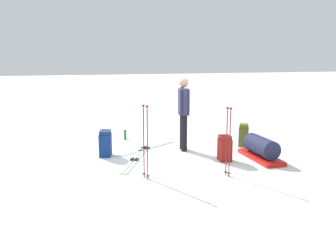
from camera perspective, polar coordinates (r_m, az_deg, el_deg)
ground_plane at (r=7.99m, az=0.00°, el=-4.94°), size 80.00×80.00×0.00m
skier_standing at (r=8.43m, az=2.47°, el=2.51°), size 0.56×0.27×1.70m
ski_pair_near at (r=7.75m, az=-5.32°, el=-5.38°), size 1.75×0.94×0.05m
ski_pair_far at (r=8.72m, az=-3.55°, el=-3.55°), size 1.21×1.74×0.05m
backpack_large_dark at (r=7.76m, az=8.91°, el=-3.50°), size 0.33×0.27×0.55m
backpack_bright at (r=8.15m, az=-9.82°, el=-2.73°), size 0.41×0.33×0.58m
backpack_small_spare at (r=9.15m, az=11.81°, el=-1.44°), size 0.39×0.36×0.55m
ski_poles_planted_near at (r=6.46m, az=-3.56°, el=-1.92°), size 0.20×0.11×1.34m
ski_poles_planted_far at (r=6.68m, az=9.47°, el=-1.89°), size 0.15×0.09×1.29m
gear_sled at (r=8.04m, az=14.43°, el=-3.52°), size 1.32×0.50×0.49m
thermos_bottle at (r=9.73m, az=-6.76°, el=-1.38°), size 0.07×0.07×0.26m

